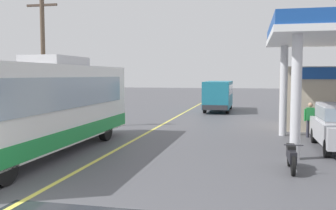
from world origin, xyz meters
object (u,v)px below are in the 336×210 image
(motorcycle_parked_forecourt, at_px, (291,156))
(coach_bus_main, at_px, (43,108))
(minibus_opposing_lane, at_px, (218,93))
(pedestrian_by_shop, at_px, (310,118))

(motorcycle_parked_forecourt, bearing_deg, coach_bus_main, 176.61)
(coach_bus_main, xyz_separation_m, motorcycle_parked_forecourt, (8.76, -0.52, -1.28))
(coach_bus_main, relative_size, minibus_opposing_lane, 1.80)
(coach_bus_main, distance_m, motorcycle_parked_forecourt, 8.87)
(motorcycle_parked_forecourt, xyz_separation_m, pedestrian_by_shop, (1.48, 6.74, 0.49))
(coach_bus_main, distance_m, pedestrian_by_shop, 12.01)
(minibus_opposing_lane, xyz_separation_m, motorcycle_parked_forecourt, (3.91, -19.10, -1.03))
(coach_bus_main, xyz_separation_m, minibus_opposing_lane, (4.85, 18.58, -0.25))
(minibus_opposing_lane, bearing_deg, coach_bus_main, -104.62)
(minibus_opposing_lane, bearing_deg, pedestrian_by_shop, -66.40)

